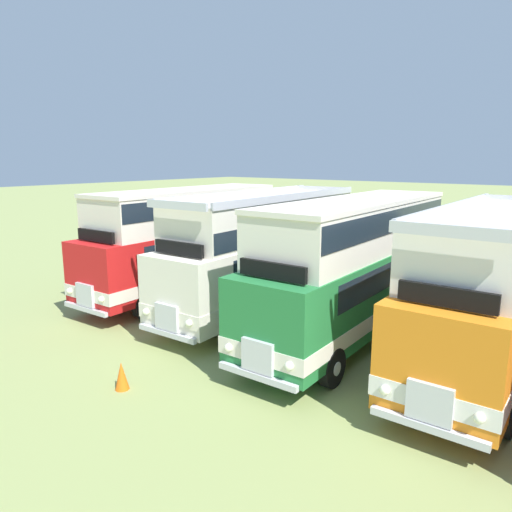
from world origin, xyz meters
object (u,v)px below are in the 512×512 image
object	(u,v)px
bus_first_in_row	(188,236)
cone_near_end	(122,376)
bus_second_in_row	(266,249)
bus_third_in_row	(355,262)
bus_fourth_in_row	(491,285)

from	to	relation	value
bus_first_in_row	cone_near_end	world-z (taller)	bus_first_in_row
bus_second_in_row	bus_third_in_row	bearing A→B (deg)	-7.42
bus_first_in_row	cone_near_end	distance (m)	9.19
cone_near_end	bus_first_in_row	bearing A→B (deg)	125.39
bus_third_in_row	bus_fourth_in_row	size ratio (longest dim) A/B	1.03
bus_fourth_in_row	cone_near_end	size ratio (longest dim) A/B	14.14
bus_first_in_row	bus_third_in_row	size ratio (longest dim) A/B	0.97
cone_near_end	bus_fourth_in_row	bearing A→B (deg)	46.72
bus_second_in_row	bus_fourth_in_row	world-z (taller)	same
bus_fourth_in_row	cone_near_end	bearing A→B (deg)	-133.28
cone_near_end	bus_third_in_row	bearing A→B (deg)	68.30
bus_fourth_in_row	cone_near_end	xyz separation A→B (m)	(-6.82, -7.24, -1.99)
bus_second_in_row	cone_near_end	size ratio (longest dim) A/B	14.61
bus_third_in_row	bus_first_in_row	bearing A→B (deg)	178.52
bus_first_in_row	bus_second_in_row	distance (m)	4.01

